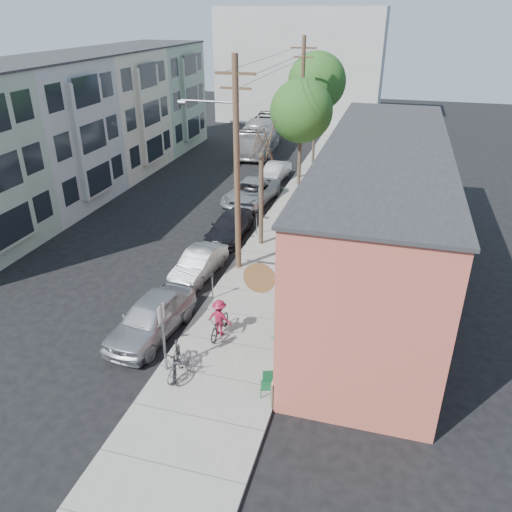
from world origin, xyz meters
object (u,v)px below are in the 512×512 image
(utility_pole_near, at_px, (236,165))
(car_1, at_px, (199,264))
(patio_chair_a, at_px, (292,322))
(sign_post, at_px, (163,331))
(parking_meter_far, at_px, (257,221))
(car_2, at_px, (230,227))
(cyclist, at_px, (220,318))
(patio_chair_b, at_px, (268,385))
(parked_bike_b, at_px, (179,363))
(patron_grey, at_px, (284,304))
(tree_leafy_far, at_px, (317,82))
(car_3, at_px, (251,193))
(car_0, at_px, (151,317))
(parking_meter_near, at_px, (212,282))
(bus, at_px, (262,135))
(parked_bike_a, at_px, (176,359))
(tree_bare, at_px, (261,200))
(tree_leafy_mid, at_px, (301,111))
(car_4, at_px, (275,172))
(patron_green, at_px, (278,339))

(utility_pole_near, xyz_separation_m, car_1, (-1.59, -1.19, -4.75))
(patio_chair_a, bearing_deg, sign_post, -136.57)
(parking_meter_far, bearing_deg, car_1, -105.40)
(parking_meter_far, bearing_deg, car_2, -161.72)
(sign_post, xyz_separation_m, cyclist, (1.13, 2.59, -0.91))
(utility_pole_near, relative_size, patio_chair_b, 11.36)
(parked_bike_b, bearing_deg, car_2, 105.38)
(patron_grey, bearing_deg, tree_leafy_far, -160.26)
(parking_meter_far, distance_m, cyclist, 9.88)
(parked_bike_b, bearing_deg, sign_post, 177.02)
(tree_leafy_far, distance_m, patio_chair_a, 25.40)
(patron_grey, height_order, car_3, patron_grey)
(sign_post, bearing_deg, car_0, 127.59)
(car_0, height_order, car_1, car_0)
(tree_leafy_far, xyz_separation_m, car_0, (-2.00, -25.97, -5.80))
(car_3, bearing_deg, car_1, -82.52)
(car_3, bearing_deg, patio_chair_a, -62.19)
(parking_meter_near, height_order, bus, bus)
(patio_chair_b, relative_size, parked_bike_a, 0.46)
(parked_bike_b, bearing_deg, parked_bike_a, 171.06)
(tree_bare, height_order, tree_leafy_mid, tree_leafy_mid)
(parked_bike_a, relative_size, car_4, 0.47)
(utility_pole_near, bearing_deg, patio_chair_b, -66.20)
(utility_pole_near, xyz_separation_m, car_4, (-1.59, 14.48, -4.74))
(utility_pole_near, xyz_separation_m, parked_bike_b, (0.52, -8.40, -4.81))
(utility_pole_near, xyz_separation_m, parked_bike_a, (0.39, -8.36, -4.69))
(utility_pole_near, distance_m, patron_green, 8.71)
(patron_grey, bearing_deg, tree_leafy_mid, -157.89)
(parking_meter_far, xyz_separation_m, utility_pole_near, (0.14, -4.08, 4.43))
(parking_meter_far, distance_m, parked_bike_b, 12.50)
(sign_post, relative_size, car_0, 0.59)
(patio_chair_b, distance_m, car_3, 18.72)
(patron_green, relative_size, car_4, 0.40)
(patron_green, xyz_separation_m, bus, (-8.57, 29.51, 0.47))
(parking_meter_near, relative_size, car_3, 0.22)
(parked_bike_a, xyz_separation_m, bus, (-5.32, 31.34, 0.70))
(bus, bearing_deg, car_3, -81.61)
(tree_leafy_mid, bearing_deg, tree_leafy_far, 90.00)
(parking_meter_near, distance_m, parked_bike_a, 5.19)
(patron_green, distance_m, car_1, 7.49)
(tree_leafy_mid, distance_m, cyclist, 19.84)
(cyclist, xyz_separation_m, car_0, (-2.68, -0.58, -0.10))
(tree_leafy_mid, xyz_separation_m, patio_chair_a, (3.38, -18.36, -4.85))
(sign_post, distance_m, tree_leafy_mid, 22.20)
(parking_meter_near, distance_m, patio_chair_b, 6.72)
(parking_meter_far, bearing_deg, car_4, 97.93)
(tree_bare, height_order, parked_bike_a, tree_bare)
(tree_leafy_mid, distance_m, bus, 11.52)
(parking_meter_near, distance_m, patron_grey, 3.61)
(patron_green, bearing_deg, patio_chair_b, 6.41)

